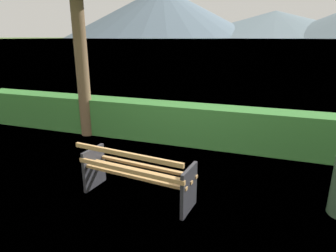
{
  "coord_description": "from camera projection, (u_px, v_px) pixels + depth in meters",
  "views": [
    {
      "loc": [
        1.76,
        -3.65,
        2.4
      ],
      "look_at": [
        0.0,
        1.37,
        0.76
      ],
      "focal_mm": 31.15,
      "sensor_mm": 36.0,
      "label": 1
    }
  ],
  "objects": [
    {
      "name": "ground_plane",
      "position": [
        139.0,
        197.0,
        4.55
      ],
      "size": [
        1400.0,
        1400.0,
        0.0
      ],
      "primitive_type": "plane",
      "color": "#4C6B33"
    },
    {
      "name": "water_surface",
      "position": [
        272.0,
        39.0,
        281.81
      ],
      "size": [
        620.0,
        620.0,
        0.0
      ],
      "primitive_type": "plane",
      "color": "#7A99A8",
      "rests_on": "ground_plane"
    },
    {
      "name": "park_bench",
      "position": [
        136.0,
        174.0,
        4.37
      ],
      "size": [
        1.81,
        0.76,
        0.87
      ],
      "color": "tan",
      "rests_on": "ground_plane"
    },
    {
      "name": "hedge_row",
      "position": [
        186.0,
        124.0,
        6.78
      ],
      "size": [
        11.71,
        0.64,
        0.91
      ],
      "primitive_type": "cube",
      "color": "#387A33",
      "rests_on": "ground_plane"
    },
    {
      "name": "distant_hills",
      "position": [
        289.0,
        14.0,
        479.5
      ],
      "size": [
        776.03,
        432.26,
        88.03
      ],
      "color": "slate",
      "rests_on": "ground_plane"
    }
  ]
}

